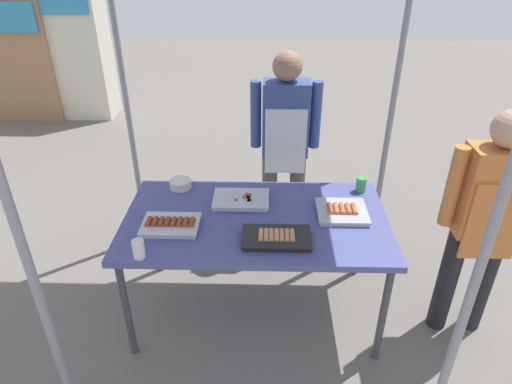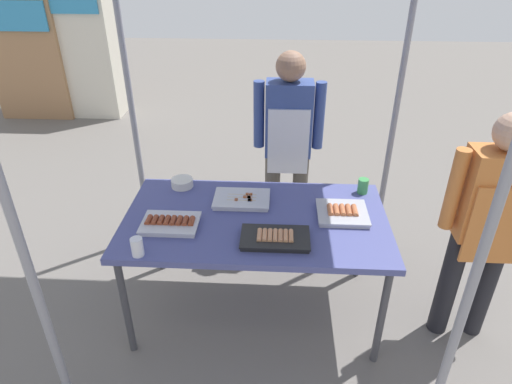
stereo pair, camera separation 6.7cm
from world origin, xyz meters
name	(u,v)px [view 2 (the right image)]	position (x,y,z in m)	size (l,w,h in m)	color
ground_plane	(256,308)	(0.00, 0.00, 0.00)	(18.00, 18.00, 0.00)	#66605B
stall_table	(256,225)	(0.00, 0.00, 0.70)	(1.60, 0.90, 0.75)	#4C518C
tray_grilled_sausages	(342,213)	(0.53, 0.05, 0.77)	(0.31, 0.29, 0.05)	#ADADB2
tray_meat_skewers	(242,199)	(-0.10, 0.18, 0.77)	(0.36, 0.25, 0.04)	silver
tray_pork_links	(170,223)	(-0.50, -0.12, 0.77)	(0.33, 0.24, 0.05)	silver
tray_spring_rolls	(275,238)	(0.12, -0.23, 0.77)	(0.39, 0.23, 0.05)	black
condiment_bowl	(182,183)	(-0.52, 0.36, 0.78)	(0.15, 0.15, 0.06)	silver
drink_cup_near_edge	(363,186)	(0.69, 0.34, 0.80)	(0.07, 0.07, 0.10)	#3F994C
drink_cup_by_wok	(137,247)	(-0.61, -0.40, 0.80)	(0.07, 0.07, 0.11)	white
vendor_woman	(288,138)	(0.20, 0.85, 0.92)	(0.52, 0.23, 1.55)	#595147
customer_nearby	(488,218)	(1.31, -0.11, 0.87)	(0.52, 0.22, 1.48)	black
neighbor_stall_left	(34,52)	(-3.23, 3.75, 0.85)	(0.99, 0.65, 1.70)	#9E724C
neighbor_stall_right	(80,42)	(-2.56, 3.76, 0.98)	(0.94, 0.54, 1.95)	beige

